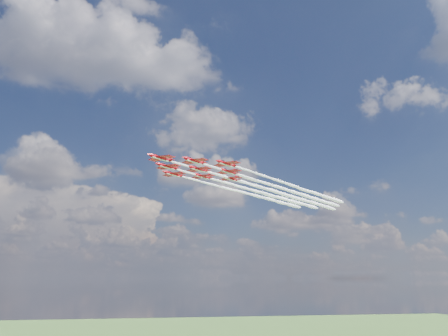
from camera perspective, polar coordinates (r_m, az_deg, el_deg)
The scene contains 9 objects.
jet_lead at distance 185.39m, azimuth 2.35°, elevation -1.82°, with size 78.22×70.12×2.85m.
jet_row2_port at distance 189.92m, azimuth 5.68°, elevation -2.06°, with size 78.22×70.12×2.85m.
jet_row2_starb at distance 196.96m, azimuth 2.45°, elevation -2.56°, with size 78.22×70.12×2.85m.
jet_row3_port at distance 195.06m, azimuth 8.85°, elevation -2.29°, with size 78.22×70.12×2.85m.
jet_row3_centre at distance 201.50m, azimuth 5.59°, elevation -2.77°, with size 78.22×70.12×2.85m.
jet_row3_starb at distance 208.57m, azimuth 2.54°, elevation -3.22°, with size 78.22×70.12×2.85m.
jet_row4_port at distance 206.62m, azimuth 8.59°, elevation -2.96°, with size 78.22×70.12×2.85m.
jet_row4_starb at distance 213.11m, azimuth 5.51°, elevation -3.40°, with size 78.22×70.12×2.85m.
jet_tail at distance 218.21m, azimuth 8.35°, elevation -3.57°, with size 78.22×70.12×2.85m.
Camera 1 is at (-27.74, -157.35, 37.77)m, focal length 35.00 mm.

